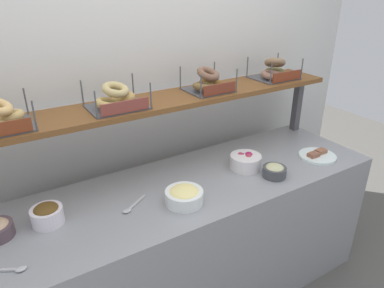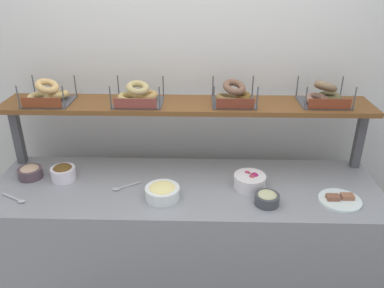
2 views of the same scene
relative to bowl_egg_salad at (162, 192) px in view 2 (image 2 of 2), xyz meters
The scene contains 17 objects.
back_wall 0.76m from the bowl_egg_salad, 79.99° to the left, with size 3.52×0.06×2.40m, color silver.
deli_counter 0.50m from the bowl_egg_salad, 48.97° to the left, with size 2.32×0.70×0.85m, color gray.
shelf_riser_left 1.07m from the bowl_egg_salad, 157.26° to the left, with size 0.05×0.05×0.40m, color #4C4C51.
shelf_riser_right 1.30m from the bowl_egg_salad, 18.55° to the left, with size 0.05×0.05×0.40m, color #4C4C51.
upper_shelf 0.57m from the bowl_egg_salad, 73.46° to the left, with size 2.28×0.32×0.03m, color brown.
bowl_egg_salad is the anchor object (origin of this frame).
bowl_chocolate_spread 0.66m from the bowl_egg_salad, 162.96° to the left, with size 0.15×0.15×0.10m.
bowl_tuna_salad 0.58m from the bowl_egg_salad, ahead, with size 0.14×0.14×0.08m.
bowl_hummus 0.87m from the bowl_egg_salad, 166.00° to the left, with size 0.15×0.15×0.08m.
bowl_beet_salad 0.52m from the bowl_egg_salad, 13.95° to the left, with size 0.19×0.19×0.10m.
serving_plate_white 1.00m from the bowl_egg_salad, ahead, with size 0.23×0.23×0.04m.
serving_spoon_near_plate 0.27m from the bowl_egg_salad, 158.40° to the left, with size 0.16×0.11×0.01m.
serving_spoon_by_edge 0.82m from the bowl_egg_salad, behind, with size 0.17×0.10×0.01m.
bagel_basket_plain 0.93m from the bowl_egg_salad, 151.71° to the left, with size 0.29×0.27×0.15m.
bagel_basket_sesame 0.61m from the bowl_egg_salad, 113.89° to the left, with size 0.30×0.24×0.14m.
bagel_basket_cinnamon_raisin 0.72m from the bowl_egg_salad, 44.63° to the left, with size 0.28×0.26×0.15m.
bagel_basket_poppy 1.13m from the bowl_egg_salad, 23.41° to the left, with size 0.29×0.25×0.15m.
Camera 2 is at (0.09, -1.98, 2.06)m, focal length 35.98 mm.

